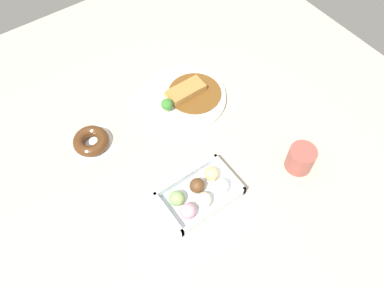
# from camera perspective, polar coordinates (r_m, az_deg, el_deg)

# --- Properties ---
(ground_plane) EXTENTS (1.60, 1.60, 0.00)m
(ground_plane) POSITION_cam_1_polar(r_m,az_deg,el_deg) (1.14, -1.40, -0.27)
(ground_plane) COLOR #B2A893
(curry_plate) EXTENTS (0.27, 0.27, 0.07)m
(curry_plate) POSITION_cam_1_polar(r_m,az_deg,el_deg) (1.24, -1.18, 7.09)
(curry_plate) COLOR white
(curry_plate) RESTS_ON ground_plane
(donut_box) EXTENTS (0.21, 0.13, 0.06)m
(donut_box) POSITION_cam_1_polar(r_m,az_deg,el_deg) (1.04, 1.16, -7.48)
(donut_box) COLOR silver
(donut_box) RESTS_ON ground_plane
(chocolate_ring_donut) EXTENTS (0.14, 0.14, 0.04)m
(chocolate_ring_donut) POSITION_cam_1_polar(r_m,az_deg,el_deg) (1.17, -14.85, 0.40)
(chocolate_ring_donut) COLOR white
(chocolate_ring_donut) RESTS_ON ground_plane
(coffee_mug) EXTENTS (0.08, 0.08, 0.08)m
(coffee_mug) POSITION_cam_1_polar(r_m,az_deg,el_deg) (1.12, 15.93, -2.10)
(coffee_mug) COLOR #9E4C42
(coffee_mug) RESTS_ON ground_plane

